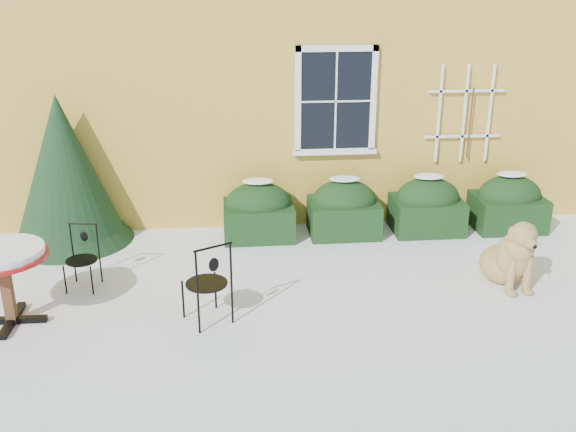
{
  "coord_description": "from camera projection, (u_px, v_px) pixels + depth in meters",
  "views": [
    {
      "loc": [
        -0.7,
        -6.52,
        3.73
      ],
      "look_at": [
        0.0,
        1.0,
        0.9
      ],
      "focal_mm": 40.0,
      "sensor_mm": 36.0,
      "label": 1
    }
  ],
  "objects": [
    {
      "name": "ground",
      "position": [
        296.0,
        318.0,
        7.45
      ],
      "size": [
        80.0,
        80.0,
        0.0
      ],
      "primitive_type": "plane",
      "color": "white",
      "rests_on": "ground"
    },
    {
      "name": "patio_chair_far",
      "position": [
        82.0,
        257.0,
        8.07
      ],
      "size": [
        0.42,
        0.41,
        0.82
      ],
      "rotation": [
        0.0,
        0.0,
        -0.15
      ],
      "color": "black",
      "rests_on": "ground"
    },
    {
      "name": "bistro_table",
      "position": [
        2.0,
        262.0,
        7.09
      ],
      "size": [
        0.99,
        0.99,
        0.92
      ],
      "rotation": [
        0.0,
        0.0,
        -0.37
      ],
      "color": "black",
      "rests_on": "ground"
    },
    {
      "name": "dog",
      "position": [
        511.0,
        257.0,
        8.12
      ],
      "size": [
        0.67,
        1.09,
        0.97
      ],
      "rotation": [
        0.0,
        0.0,
        0.1
      ],
      "color": "tan",
      "rests_on": "ground"
    },
    {
      "name": "hedge_row",
      "position": [
        386.0,
        208.0,
        9.83
      ],
      "size": [
        4.95,
        0.8,
        0.91
      ],
      "color": "black",
      "rests_on": "ground"
    },
    {
      "name": "patio_chair_near",
      "position": [
        208.0,
        282.0,
        7.21
      ],
      "size": [
        0.6,
        0.6,
        1.0
      ],
      "rotation": [
        0.0,
        0.0,
        3.63
      ],
      "color": "black",
      "rests_on": "ground"
    },
    {
      "name": "evergreen_shrub",
      "position": [
        66.0,
        184.0,
        9.35
      ],
      "size": [
        1.81,
        1.81,
        2.2
      ],
      "rotation": [
        0.0,
        0.0,
        0.1
      ],
      "color": "black",
      "rests_on": "ground"
    },
    {
      "name": "house",
      "position": [
        260.0,
        3.0,
        12.84
      ],
      "size": [
        12.4,
        8.4,
        6.4
      ],
      "color": "#EEBB45",
      "rests_on": "ground"
    }
  ]
}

